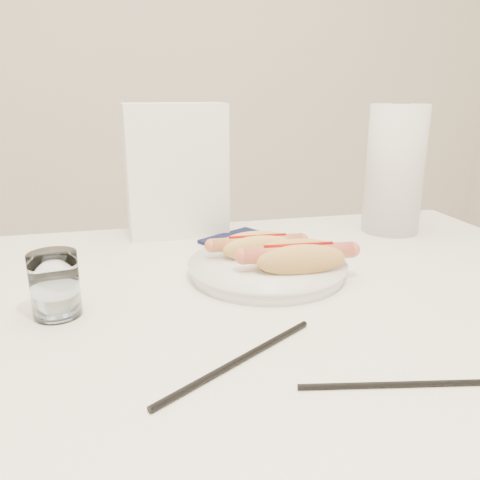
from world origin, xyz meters
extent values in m
cube|color=white|center=(0.00, 0.00, 0.73)|extent=(1.20, 0.80, 0.04)
cylinder|color=silver|center=(0.54, 0.34, 0.35)|extent=(0.04, 0.04, 0.71)
cylinder|color=white|center=(0.06, 0.06, 0.76)|extent=(0.29, 0.29, 0.02)
ellipsoid|color=#E2B65A|center=(0.05, 0.08, 0.79)|extent=(0.12, 0.03, 0.04)
ellipsoid|color=#E2B65A|center=(0.05, 0.10, 0.79)|extent=(0.12, 0.03, 0.04)
ellipsoid|color=#E2B65A|center=(0.05, 0.09, 0.78)|extent=(0.11, 0.05, 0.02)
cylinder|color=#C87546|center=(0.05, 0.09, 0.80)|extent=(0.16, 0.03, 0.02)
cylinder|color=#990A05|center=(0.05, 0.09, 0.81)|extent=(0.10, 0.01, 0.01)
ellipsoid|color=tan|center=(0.10, 0.00, 0.79)|extent=(0.14, 0.04, 0.05)
ellipsoid|color=tan|center=(0.10, 0.03, 0.79)|extent=(0.14, 0.04, 0.05)
ellipsoid|color=tan|center=(0.10, 0.01, 0.78)|extent=(0.13, 0.06, 0.03)
cylinder|color=#D2644A|center=(0.10, 0.01, 0.80)|extent=(0.18, 0.04, 0.03)
cylinder|color=#990A05|center=(0.10, 0.01, 0.81)|extent=(0.11, 0.02, 0.01)
cylinder|color=white|center=(-0.25, -0.02, 0.79)|extent=(0.06, 0.06, 0.09)
cylinder|color=black|center=(-0.04, -0.19, 0.75)|extent=(0.21, 0.14, 0.01)
cylinder|color=black|center=(0.10, -0.27, 0.75)|extent=(0.20, 0.04, 0.01)
cube|color=white|center=(-0.05, 0.34, 0.88)|extent=(0.20, 0.12, 0.27)
cube|color=#121639|center=(0.07, 0.23, 0.75)|extent=(0.19, 0.19, 0.01)
cylinder|color=silver|center=(0.39, 0.25, 0.88)|extent=(0.15, 0.15, 0.26)
camera|label=1|loc=(-0.15, -0.65, 1.04)|focal=36.31mm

